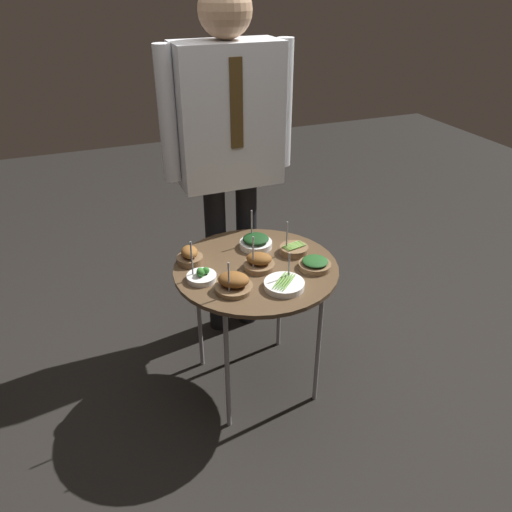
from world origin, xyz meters
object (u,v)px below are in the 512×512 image
object	(u,v)px
bowl_roast_front_left	(259,262)
bowl_asparagus_front_right	(294,249)
bowl_broccoli_back_left	(201,276)
bowl_roast_mid_left	(234,283)
serving_cart	(256,275)
bowl_asparagus_front_center	(284,284)
bowl_spinach_near_rim	(256,242)
bowl_spinach_center	(315,264)
waiter_figure	(229,133)
bowl_roast_back_right	(190,256)

from	to	relation	value
bowl_roast_front_left	bowl_asparagus_front_right	bearing A→B (deg)	18.51
bowl_roast_front_left	bowl_broccoli_back_left	distance (m)	0.25
bowl_asparagus_front_right	bowl_roast_front_left	world-z (taller)	bowl_roast_front_left
bowl_roast_front_left	bowl_broccoli_back_left	bearing A→B (deg)	179.92
bowl_roast_mid_left	serving_cart	bearing A→B (deg)	42.42
bowl_broccoli_back_left	serving_cart	bearing A→B (deg)	4.24
bowl_asparagus_front_center	bowl_spinach_near_rim	world-z (taller)	bowl_spinach_near_rim
bowl_asparagus_front_right	bowl_roast_front_left	size ratio (longest dim) A/B	0.96
bowl_asparagus_front_center	bowl_broccoli_back_left	world-z (taller)	bowl_broccoli_back_left
bowl_asparagus_front_right	bowl_spinach_center	xyz separation A→B (m)	(0.03, -0.15, 0.00)
bowl_spinach_near_rim	bowl_spinach_center	size ratio (longest dim) A/B	1.22
bowl_spinach_near_rim	bowl_roast_front_left	world-z (taller)	bowl_spinach_near_rim
bowl_spinach_near_rim	bowl_roast_mid_left	xyz separation A→B (m)	(-0.21, -0.29, 0.01)
bowl_roast_front_left	waiter_figure	xyz separation A→B (m)	(0.05, 0.50, 0.40)
bowl_spinach_near_rim	bowl_roast_front_left	distance (m)	0.18
serving_cart	bowl_roast_back_right	world-z (taller)	bowl_roast_back_right
bowl_asparagus_front_center	bowl_asparagus_front_right	bearing A→B (deg)	56.98
bowl_spinach_near_rim	bowl_broccoli_back_left	world-z (taller)	bowl_broccoli_back_left
serving_cart	bowl_roast_mid_left	world-z (taller)	bowl_roast_mid_left
bowl_spinach_near_rim	serving_cart	bearing A→B (deg)	-111.25
bowl_asparagus_front_right	bowl_roast_mid_left	distance (m)	0.39
bowl_roast_mid_left	bowl_asparagus_front_right	bearing A→B (deg)	27.56
serving_cart	bowl_spinach_center	world-z (taller)	bowl_spinach_center
bowl_roast_front_left	serving_cart	bearing A→B (deg)	109.20
serving_cart	bowl_broccoli_back_left	xyz separation A→B (m)	(-0.24, -0.02, 0.06)
bowl_roast_back_right	bowl_roast_mid_left	world-z (taller)	bowl_roast_mid_left
serving_cart	bowl_roast_back_right	size ratio (longest dim) A/B	6.23
bowl_roast_back_right	bowl_spinach_center	world-z (taller)	bowl_roast_back_right
bowl_roast_back_right	bowl_broccoli_back_left	xyz separation A→B (m)	(0.01, -0.15, -0.01)
bowl_asparagus_front_center	bowl_roast_front_left	bearing A→B (deg)	101.94
bowl_roast_front_left	waiter_figure	distance (m)	0.64
bowl_spinach_near_rim	waiter_figure	distance (m)	0.52
bowl_spinach_near_rim	bowl_spinach_center	bearing A→B (deg)	-58.18
bowl_spinach_center	serving_cart	bearing A→B (deg)	154.69
bowl_spinach_center	bowl_broccoli_back_left	size ratio (longest dim) A/B	0.79
bowl_asparagus_front_right	bowl_broccoli_back_left	xyz separation A→B (m)	(-0.44, -0.06, 0.00)
bowl_spinach_near_rim	bowl_roast_mid_left	world-z (taller)	bowl_spinach_near_rim
serving_cart	bowl_asparagus_front_center	world-z (taller)	bowl_asparagus_front_center
serving_cart	bowl_spinach_near_rim	bearing A→B (deg)	68.75
waiter_figure	bowl_roast_front_left	bearing A→B (deg)	-95.52
bowl_roast_front_left	bowl_spinach_center	xyz separation A→B (m)	(0.22, -0.09, -0.01)
bowl_roast_mid_left	waiter_figure	distance (m)	0.76
bowl_asparagus_front_center	bowl_roast_front_left	distance (m)	0.18
bowl_asparagus_front_right	bowl_spinach_center	distance (m)	0.15
bowl_asparagus_front_right	bowl_broccoli_back_left	size ratio (longest dim) A/B	0.91
waiter_figure	serving_cart	bearing A→B (deg)	-96.48
serving_cart	bowl_spinach_center	xyz separation A→B (m)	(0.22, -0.11, 0.06)
bowl_roast_front_left	bowl_roast_mid_left	size ratio (longest dim) A/B	1.06
bowl_roast_back_right	waiter_figure	size ratio (longest dim) A/B	0.07
serving_cart	bowl_spinach_center	distance (m)	0.25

